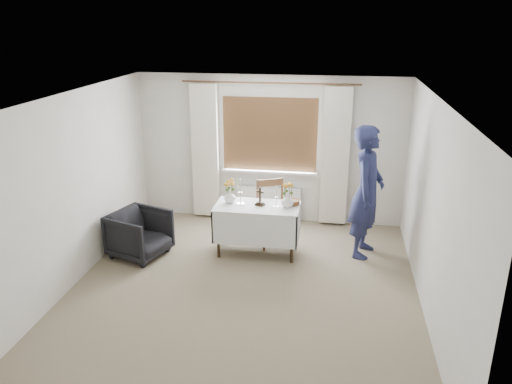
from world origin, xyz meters
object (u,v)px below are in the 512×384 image
wooden_chair (273,214)px  flower_vase_left (230,197)px  armchair (140,234)px  person (367,192)px  wooden_cross (260,196)px  flower_vase_right (287,201)px  altar_table (257,229)px

wooden_chair → flower_vase_left: wooden_chair is taller
wooden_chair → armchair: 2.04m
armchair → flower_vase_left: (1.28, 0.44, 0.51)m
armchair → flower_vase_left: size_ratio=4.13×
person → flower_vase_left: size_ratio=10.61×
wooden_cross → flower_vase_right: size_ratio=1.45×
flower_vase_left → flower_vase_right: (0.86, -0.05, 0.00)m
wooden_chair → flower_vase_right: size_ratio=5.22×
wooden_cross → flower_vase_left: bearing=-161.8°
wooden_chair → flower_vase_right: wooden_chair is taller
flower_vase_left → altar_table: bearing=-9.3°
armchair → wooden_chair: bearing=-50.6°
armchair → flower_vase_right: flower_vase_right is taller
altar_table → wooden_chair: bearing=61.4°
altar_table → wooden_chair: size_ratio=1.22×
flower_vase_left → flower_vase_right: flower_vase_right is taller
wooden_chair → flower_vase_left: size_ratio=5.49×
wooden_chair → wooden_cross: (-0.16, -0.33, 0.40)m
flower_vase_right → person: bearing=11.2°
person → flower_vase_left: bearing=108.9°
person → wooden_cross: 1.55m
altar_table → wooden_cross: 0.52m
altar_table → armchair: (-1.70, -0.37, -0.03)m
altar_table → wooden_chair: 0.42m
altar_table → flower_vase_left: size_ratio=6.71×
armchair → flower_vase_left: 1.44m
wooden_chair → flower_vase_left: 0.76m
flower_vase_left → wooden_cross: bearing=-5.9°
wooden_chair → wooden_cross: size_ratio=3.61×
person → flower_vase_left: (-1.99, -0.18, -0.13)m
altar_table → armchair: bearing=-167.7°
armchair → flower_vase_right: bearing=-61.1°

